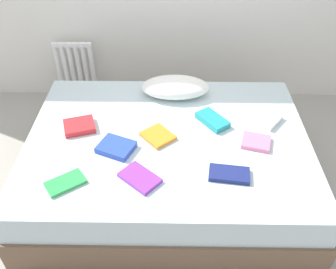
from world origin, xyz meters
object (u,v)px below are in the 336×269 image
object	(u,v)px
radiator	(75,67)
textbook_purple	(140,178)
textbook_teal	(212,120)
textbook_green	(65,183)
textbook_red	(79,126)
textbook_navy	(229,174)
textbook_pink	(256,142)
textbook_orange	(158,136)
textbook_white	(270,120)
textbook_blue	(116,147)
bed	(168,163)
pillow	(175,87)

from	to	relation	value
radiator	textbook_purple	bearing A→B (deg)	-64.84
textbook_purple	textbook_teal	world-z (taller)	textbook_teal
textbook_green	textbook_red	bearing A→B (deg)	57.01
textbook_navy	textbook_pink	xyz separation A→B (m)	(0.22, 0.31, -0.00)
textbook_pink	textbook_teal	size ratio (longest dim) A/B	0.76
textbook_orange	textbook_white	size ratio (longest dim) A/B	1.03
textbook_blue	textbook_orange	xyz separation A→B (m)	(0.27, 0.13, -0.01)
bed	pillow	xyz separation A→B (m)	(0.05, 0.53, 0.33)
textbook_teal	textbook_green	distance (m)	1.12
textbook_teal	textbook_white	distance (m)	0.42
radiator	textbook_teal	distance (m)	1.62
pillow	textbook_purple	bearing A→B (deg)	-103.06
radiator	textbook_red	size ratio (longest dim) A/B	2.41
textbook_pink	bed	bearing A→B (deg)	-170.64
textbook_green	textbook_teal	bearing A→B (deg)	-1.72
bed	textbook_red	distance (m)	0.70
textbook_teal	textbook_pink	bearing A→B (deg)	14.12
textbook_navy	textbook_teal	distance (m)	0.54
radiator	bed	bearing A→B (deg)	-52.50
textbook_teal	textbook_orange	size ratio (longest dim) A/B	1.21
pillow	textbook_purple	distance (m)	0.96
pillow	textbook_navy	size ratio (longest dim) A/B	2.15
bed	textbook_green	size ratio (longest dim) A/B	8.77
pillow	textbook_navy	world-z (taller)	pillow
bed	textbook_pink	bearing A→B (deg)	-5.92
radiator	pillow	size ratio (longest dim) A/B	0.95
bed	textbook_blue	world-z (taller)	textbook_blue
textbook_navy	textbook_pink	distance (m)	0.38
textbook_orange	textbook_red	distance (m)	0.57
textbook_purple	textbook_teal	xyz separation A→B (m)	(0.49, 0.57, 0.01)
textbook_purple	textbook_green	xyz separation A→B (m)	(-0.45, -0.05, -0.00)
textbook_blue	textbook_orange	size ratio (longest dim) A/B	1.10
textbook_purple	bed	bearing A→B (deg)	108.92
bed	textbook_pink	size ratio (longest dim) A/B	10.69
textbook_navy	textbook_purple	distance (m)	0.55
textbook_purple	textbook_pink	size ratio (longest dim) A/B	1.30
bed	pillow	world-z (taller)	pillow
textbook_orange	textbook_white	distance (m)	0.83
textbook_blue	textbook_white	size ratio (longest dim) A/B	1.14
textbook_red	textbook_pink	bearing A→B (deg)	-24.67
textbook_blue	textbook_red	xyz separation A→B (m)	(-0.29, 0.22, 0.00)
textbook_blue	textbook_pink	xyz separation A→B (m)	(0.94, 0.08, -0.01)
pillow	textbook_green	distance (m)	1.18
textbook_navy	textbook_purple	size ratio (longest dim) A/B	1.03
pillow	textbook_red	xyz separation A→B (m)	(-0.68, -0.44, -0.05)
textbook_orange	textbook_green	world-z (taller)	textbook_orange
textbook_blue	textbook_red	size ratio (longest dim) A/B	1.06
bed	textbook_teal	distance (m)	0.46
textbook_blue	textbook_pink	distance (m)	0.95
textbook_red	textbook_orange	bearing A→B (deg)	-27.06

